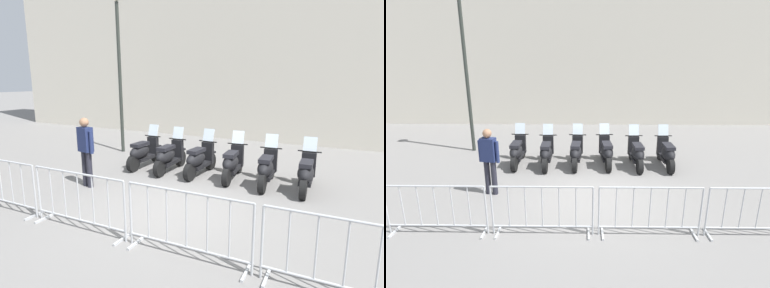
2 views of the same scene
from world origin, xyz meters
TOP-DOWN VIEW (x-y plane):
  - ground_plane at (0.00, 0.00)m, footprint 120.00×120.00m
  - motorcycle_0 at (-2.65, 1.78)m, footprint 0.62×1.72m
  - motorcycle_1 at (-1.71, 1.84)m, footprint 0.64×1.72m
  - motorcycle_2 at (-0.80, 2.04)m, footprint 0.56×1.73m
  - motorcycle_3 at (0.13, 2.22)m, footprint 0.70×1.71m
  - motorcycle_4 at (1.07, 2.25)m, footprint 0.68×1.71m
  - motorcycle_5 at (1.99, 2.40)m, footprint 0.65×1.72m
  - barrier_segment_0 at (-2.89, -2.19)m, footprint 2.02×0.73m
  - barrier_segment_1 at (-0.79, -1.85)m, footprint 2.02×0.73m
  - barrier_segment_2 at (1.32, -1.52)m, footprint 2.02×0.73m
  - barrier_segment_3 at (3.42, -1.19)m, footprint 2.02×0.73m
  - street_lamp at (-4.75, 2.91)m, footprint 0.36×0.36m
  - officer_near_row_end at (-2.60, -0.30)m, footprint 0.55×0.23m

SIDE VIEW (x-z plane):
  - ground_plane at x=0.00m, z-range 0.00..0.00m
  - motorcycle_0 at x=-2.65m, z-range -0.16..1.07m
  - motorcycle_1 at x=-1.71m, z-range -0.16..1.07m
  - motorcycle_2 at x=-0.80m, z-range -0.16..1.07m
  - motorcycle_3 at x=0.13m, z-range -0.16..1.07m
  - motorcycle_4 at x=1.07m, z-range -0.16..1.07m
  - motorcycle_5 at x=1.99m, z-range -0.16..1.07m
  - barrier_segment_0 at x=-2.89m, z-range -0.01..1.06m
  - barrier_segment_1 at x=-0.79m, z-range -0.01..1.06m
  - barrier_segment_2 at x=1.32m, z-range -0.01..1.06m
  - barrier_segment_3 at x=3.42m, z-range -0.01..1.06m
  - officer_near_row_end at x=-2.60m, z-range 0.12..1.85m
  - street_lamp at x=-4.75m, z-range 0.59..6.00m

